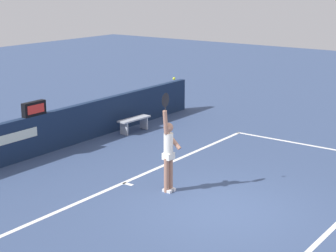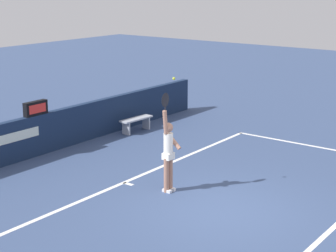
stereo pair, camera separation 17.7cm
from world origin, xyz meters
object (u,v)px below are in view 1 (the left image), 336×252
at_px(tennis_player, 168,151).
at_px(tennis_ball, 174,79).
at_px(speed_display, 34,109).
at_px(courtside_bench_near, 134,122).

bearing_deg(tennis_player, tennis_ball, -46.19).
bearing_deg(tennis_ball, speed_display, 90.60).
bearing_deg(tennis_ball, tennis_player, 133.81).
xyz_separation_m(tennis_ball, courtside_bench_near, (3.69, 4.30, -2.44)).
distance_m(speed_display, tennis_ball, 5.13).
relative_size(tennis_player, tennis_ball, 37.34).
distance_m(speed_display, tennis_player, 4.86).
height_order(speed_display, tennis_player, tennis_player).
distance_m(speed_display, courtside_bench_near, 3.94).
height_order(tennis_player, tennis_ball, tennis_ball).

